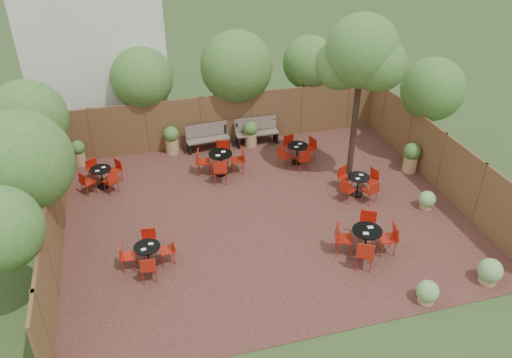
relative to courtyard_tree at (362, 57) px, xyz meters
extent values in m
plane|color=#354F23|center=(-3.42, -1.34, -4.27)|extent=(80.00, 80.00, 0.00)
cube|color=#351815|center=(-3.42, -1.34, -4.26)|extent=(12.00, 10.00, 0.02)
cube|color=#51331E|center=(-3.42, 3.66, -3.27)|extent=(12.00, 0.08, 2.00)
cube|color=#51331E|center=(-9.42, -1.34, -3.27)|extent=(0.08, 10.00, 2.00)
cube|color=#51331E|center=(2.58, -1.34, -3.27)|extent=(0.08, 10.00, 2.00)
cube|color=silver|center=(-7.92, 6.66, -0.27)|extent=(5.00, 4.00, 8.00)
sphere|color=#3A6B22|center=(-10.02, 1.66, -1.56)|extent=(2.36, 2.36, 2.36)
sphere|color=#3A6B22|center=(-9.92, -1.34, -1.46)|extent=(2.72, 2.72, 2.72)
sphere|color=#3A6B22|center=(-6.42, 4.36, -1.59)|extent=(2.26, 2.26, 2.26)
sphere|color=#3A6B22|center=(-2.92, 4.26, -1.45)|extent=(2.72, 2.72, 2.72)
sphere|color=#3A6B22|center=(0.08, 4.46, -1.63)|extent=(2.12, 2.12, 2.12)
sphere|color=#3A6B22|center=(3.18, 0.66, -1.61)|extent=(2.20, 2.20, 2.20)
cylinder|color=black|center=(0.01, 0.01, -1.91)|extent=(0.26, 0.26, 4.68)
sphere|color=#3A6B22|center=(0.01, 0.01, 0.19)|extent=(2.27, 2.27, 2.27)
sphere|color=#3A6B22|center=(-0.49, 0.41, -0.32)|extent=(1.59, 1.59, 1.59)
sphere|color=#3A6B22|center=(0.41, -0.39, -0.13)|extent=(1.66, 1.66, 1.66)
cube|color=brown|center=(-4.33, 3.21, -3.79)|extent=(1.65, 0.63, 0.05)
cube|color=brown|center=(-4.33, 3.43, -3.50)|extent=(1.62, 0.26, 0.49)
cube|color=black|center=(-5.06, 3.21, -4.03)|extent=(0.11, 0.49, 0.43)
cube|color=black|center=(-3.59, 3.21, -4.03)|extent=(0.11, 0.49, 0.43)
cube|color=brown|center=(-2.41, 3.21, -3.78)|extent=(1.65, 0.52, 0.05)
cube|color=brown|center=(-2.41, 3.43, -3.48)|extent=(1.65, 0.14, 0.50)
cube|color=black|center=(-3.16, 3.21, -4.03)|extent=(0.07, 0.50, 0.44)
cube|color=black|center=(-1.66, 3.21, -4.03)|extent=(0.07, 0.50, 0.44)
cylinder|color=black|center=(-0.21, -1.11, -4.24)|extent=(0.41, 0.41, 0.03)
cylinder|color=black|center=(-0.21, -1.11, -3.91)|extent=(0.05, 0.05, 0.65)
cylinder|color=black|center=(-0.21, -1.11, -3.57)|extent=(0.71, 0.71, 0.03)
cube|color=white|center=(-0.09, -1.04, -3.55)|extent=(0.15, 0.13, 0.01)
cube|color=white|center=(-0.30, -1.23, -3.55)|extent=(0.15, 0.13, 0.01)
cylinder|color=black|center=(-1.27, -3.91, -4.23)|extent=(0.48, 0.48, 0.03)
cylinder|color=black|center=(-1.27, -3.91, -3.85)|extent=(0.05, 0.05, 0.76)
cylinder|color=black|center=(-1.27, -3.91, -3.46)|extent=(0.82, 0.82, 0.03)
cube|color=white|center=(-1.14, -3.82, -3.44)|extent=(0.18, 0.15, 0.02)
cube|color=white|center=(-1.38, -4.04, -3.44)|extent=(0.18, 0.15, 0.02)
cylinder|color=black|center=(-7.09, -2.89, -4.24)|extent=(0.41, 0.41, 0.03)
cylinder|color=black|center=(-7.09, -2.89, -3.91)|extent=(0.05, 0.05, 0.65)
cylinder|color=black|center=(-7.09, -2.89, -3.58)|extent=(0.70, 0.70, 0.03)
cube|color=white|center=(-6.98, -2.81, -3.55)|extent=(0.14, 0.10, 0.01)
cube|color=white|center=(-7.19, -3.00, -3.55)|extent=(0.14, 0.10, 0.01)
cylinder|color=black|center=(-4.22, 1.38, -4.23)|extent=(0.47, 0.47, 0.03)
cylinder|color=black|center=(-4.22, 1.38, -3.85)|extent=(0.05, 0.05, 0.75)
cylinder|color=black|center=(-4.22, 1.38, -3.46)|extent=(0.82, 0.82, 0.03)
cube|color=white|center=(-4.09, 1.47, -3.44)|extent=(0.17, 0.13, 0.02)
cube|color=white|center=(-4.33, 1.25, -3.44)|extent=(0.17, 0.13, 0.02)
cylinder|color=black|center=(-8.23, 1.59, -4.24)|extent=(0.41, 0.41, 0.03)
cylinder|color=black|center=(-8.23, 1.59, -3.91)|extent=(0.05, 0.05, 0.65)
cylinder|color=black|center=(-8.23, 1.59, -3.58)|extent=(0.70, 0.70, 0.03)
cube|color=white|center=(-8.11, 1.66, -3.55)|extent=(0.16, 0.14, 0.01)
cube|color=white|center=(-8.32, 1.48, -3.55)|extent=(0.16, 0.14, 0.01)
cylinder|color=black|center=(-1.40, 1.41, -4.24)|extent=(0.42, 0.42, 0.03)
cylinder|color=black|center=(-1.40, 1.41, -3.90)|extent=(0.05, 0.05, 0.67)
cylinder|color=black|center=(-1.40, 1.41, -3.55)|extent=(0.73, 0.73, 0.03)
cube|color=white|center=(-1.28, 1.49, -3.53)|extent=(0.15, 0.12, 0.01)
cube|color=white|center=(-1.49, 1.30, -3.53)|extent=(0.15, 0.12, 0.01)
cylinder|color=tan|center=(-5.66, 3.36, -3.97)|extent=(0.49, 0.49, 0.56)
sphere|color=#3A6B22|center=(-5.66, 3.36, -3.47)|extent=(0.58, 0.58, 0.58)
cylinder|color=tan|center=(-2.68, 3.14, -3.99)|extent=(0.46, 0.46, 0.53)
sphere|color=#3A6B22|center=(-2.68, 3.14, -3.52)|extent=(0.55, 0.55, 0.55)
cylinder|color=tan|center=(-8.99, 3.36, -4.01)|extent=(0.43, 0.43, 0.49)
sphere|color=#3A6B22|center=(-8.99, 3.36, -3.57)|extent=(0.51, 0.51, 0.51)
cylinder|color=tan|center=(2.23, -0.19, -3.97)|extent=(0.49, 0.49, 0.56)
sphere|color=#3A6B22|center=(2.23, -0.19, -3.47)|extent=(0.59, 0.59, 0.59)
cylinder|color=tan|center=(1.31, -5.78, -4.15)|extent=(0.46, 0.46, 0.21)
sphere|color=#6B9E52|center=(1.31, -5.78, -3.88)|extent=(0.63, 0.63, 0.63)
cylinder|color=tan|center=(-0.61, -5.99, -4.16)|extent=(0.41, 0.41, 0.18)
sphere|color=#6B9E52|center=(-0.61, -5.99, -3.93)|extent=(0.55, 0.55, 0.55)
cylinder|color=tan|center=(1.58, -2.37, -4.16)|extent=(0.39, 0.39, 0.18)
sphere|color=#6B9E52|center=(1.58, -2.37, -3.94)|extent=(0.53, 0.53, 0.53)
camera|label=1|loc=(-7.09, -13.74, 4.95)|focal=35.80mm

